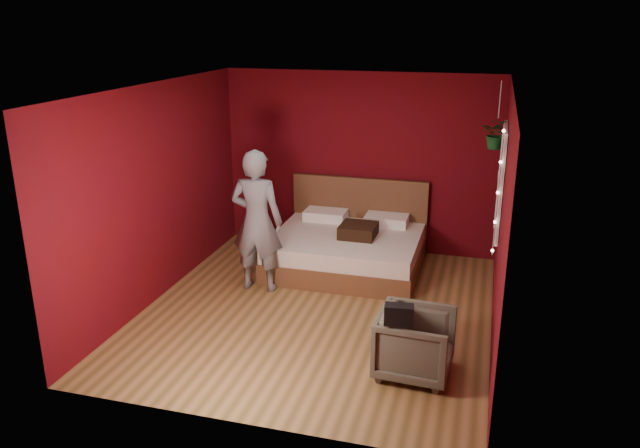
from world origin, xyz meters
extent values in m
plane|color=olive|center=(0.00, 0.00, 0.00)|extent=(4.50, 4.50, 0.00)
cube|color=#58090A|center=(0.00, 2.26, 1.30)|extent=(4.00, 0.02, 2.60)
cube|color=#58090A|center=(0.00, -2.26, 1.30)|extent=(4.00, 0.02, 2.60)
cube|color=#58090A|center=(-2.01, 0.00, 1.30)|extent=(0.02, 4.50, 2.60)
cube|color=#58090A|center=(2.01, 0.00, 1.30)|extent=(0.02, 4.50, 2.60)
cube|color=silver|center=(0.00, 0.00, 2.61)|extent=(4.00, 4.50, 0.02)
cube|color=white|center=(1.97, 0.90, 1.50)|extent=(0.04, 0.97, 1.27)
cube|color=black|center=(1.96, 0.90, 1.50)|extent=(0.02, 0.85, 1.15)
cube|color=white|center=(1.95, 0.90, 1.50)|extent=(0.03, 0.05, 1.15)
cube|color=white|center=(1.95, 0.90, 1.50)|extent=(0.03, 0.85, 0.05)
cylinder|color=silver|center=(1.94, 0.38, 1.50)|extent=(0.01, 0.01, 1.45)
sphere|color=#FFF2CC|center=(1.94, 0.38, 0.83)|extent=(0.04, 0.04, 0.04)
sphere|color=#FFF2CC|center=(1.94, 0.38, 1.16)|extent=(0.04, 0.04, 0.04)
sphere|color=#FFF2CC|center=(1.94, 0.38, 1.50)|extent=(0.04, 0.04, 0.04)
sphere|color=#FFF2CC|center=(1.94, 0.38, 1.84)|extent=(0.04, 0.04, 0.04)
sphere|color=#FFF2CC|center=(1.94, 0.38, 2.17)|extent=(0.04, 0.04, 0.04)
cube|color=brown|center=(0.03, 1.35, 0.14)|extent=(2.00, 1.70, 0.28)
cube|color=white|center=(0.03, 1.35, 0.39)|extent=(1.96, 1.66, 0.22)
cube|color=brown|center=(0.03, 2.16, 0.55)|extent=(2.00, 0.08, 1.10)
cube|color=white|center=(-0.42, 1.92, 0.57)|extent=(0.60, 0.38, 0.14)
cube|color=white|center=(0.48, 1.92, 0.57)|extent=(0.60, 0.38, 0.14)
imported|color=slate|center=(-0.90, 0.43, 0.91)|extent=(0.67, 0.44, 1.81)
imported|color=#5B5C48|center=(1.28, -1.06, 0.33)|extent=(0.76, 0.74, 0.65)
cube|color=black|center=(1.15, -1.32, 0.75)|extent=(0.28, 0.16, 0.19)
cube|color=#321D10|center=(0.20, 1.33, 0.58)|extent=(0.48, 0.48, 0.17)
cylinder|color=silver|center=(1.88, 1.37, 2.38)|extent=(0.01, 0.01, 0.45)
imported|color=#175122|center=(1.88, 1.37, 1.97)|extent=(0.41, 0.38, 0.37)
camera|label=1|loc=(1.83, -6.44, 3.33)|focal=35.00mm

